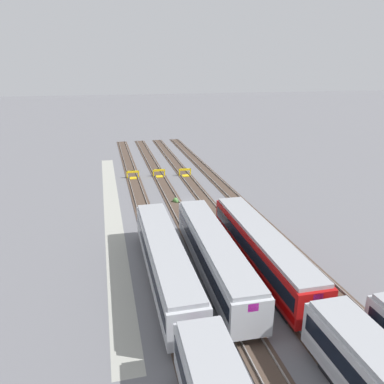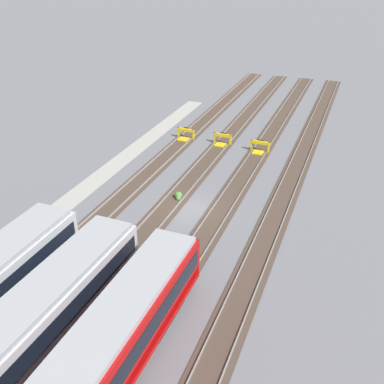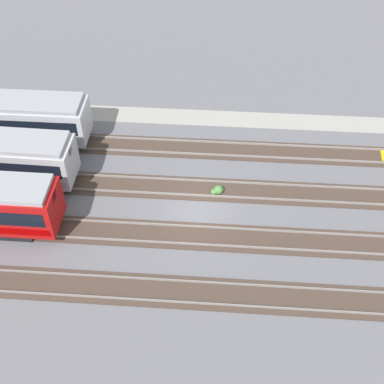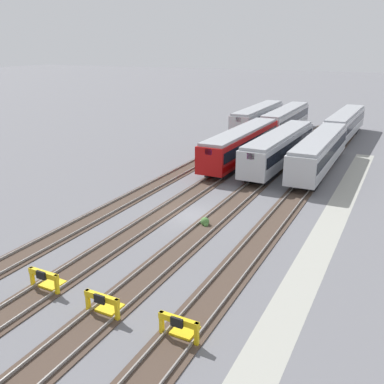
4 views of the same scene
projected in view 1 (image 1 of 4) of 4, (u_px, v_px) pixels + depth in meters
ground_plane at (191, 204)px, 48.55m from camera, size 400.00×400.00×0.00m
service_walkway at (112, 211)px, 46.32m from camera, size 54.00×2.00×0.01m
rail_track_nearest at (143, 208)px, 47.14m from camera, size 90.00×2.24×0.21m
rail_track_near_inner at (176, 205)px, 48.07m from camera, size 90.00×2.24×0.21m
rail_track_middle at (207, 203)px, 49.00m from camera, size 90.00×2.24×0.21m
rail_track_far_inner at (237, 200)px, 49.93m from camera, size 90.00×2.24×0.21m
subway_car_front_row_leftmost at (214, 254)px, 31.47m from camera, size 18.06×3.26×3.70m
subway_car_front_row_right_inner at (165, 260)px, 30.54m from camera, size 18.01×2.91×3.70m
subway_car_back_row_leftmost at (261, 248)px, 32.41m from camera, size 18.02×2.98×3.70m
bumper_stop_nearest_track at (133, 175)px, 59.68m from camera, size 1.38×2.01×1.22m
bumper_stop_near_inner_track at (159, 174)px, 60.57m from camera, size 1.38×2.01×1.22m
bumper_stop_middle_track at (185, 173)px, 60.99m from camera, size 1.37×2.01×1.22m
weed_clump at (176, 200)px, 49.26m from camera, size 0.92×0.70×0.64m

